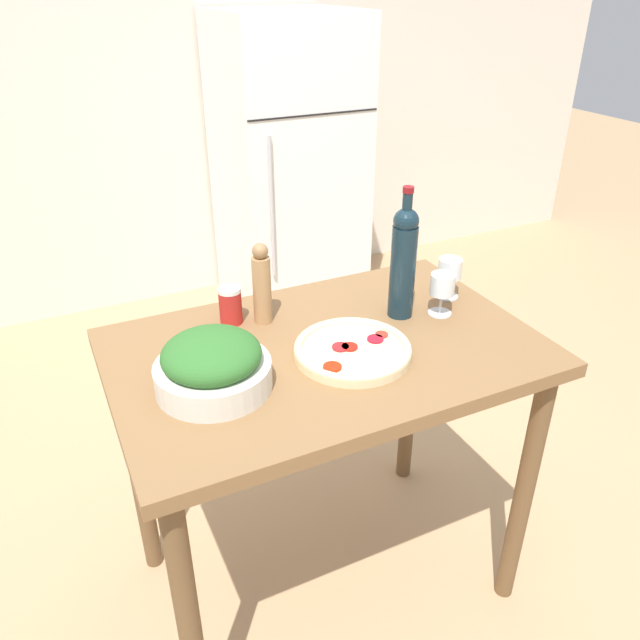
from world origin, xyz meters
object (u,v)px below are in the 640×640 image
at_px(wine_glass_near, 442,287).
at_px(pepper_mill, 262,285).
at_px(wine_bottle, 403,260).
at_px(homemade_pizza, 353,350).
at_px(salad_bowl, 212,365).
at_px(salt_canister, 230,305).
at_px(wine_glass_far, 450,271).
at_px(refrigerator, 288,169).

height_order(wine_glass_near, pepper_mill, pepper_mill).
relative_size(wine_bottle, homemade_pizza, 1.25).
xyz_separation_m(salad_bowl, salt_canister, (0.14, 0.29, -0.01)).
bearing_deg(pepper_mill, salad_bowl, -131.24).
xyz_separation_m(wine_bottle, salad_bowl, (-0.59, -0.12, -0.11)).
xyz_separation_m(wine_glass_near, salad_bowl, (-0.70, -0.07, -0.02)).
relative_size(wine_glass_near, wine_glass_far, 1.00).
distance_m(wine_bottle, homemade_pizza, 0.31).
relative_size(salad_bowl, salt_canister, 2.55).
height_order(refrigerator, wine_glass_far, refrigerator).
height_order(wine_bottle, wine_glass_near, wine_bottle).
bearing_deg(homemade_pizza, pepper_mill, 117.79).
bearing_deg(salt_canister, wine_glass_far, -11.67).
distance_m(wine_bottle, pepper_mill, 0.40).
distance_m(wine_glass_near, salad_bowl, 0.71).
relative_size(refrigerator, wine_glass_far, 12.97).
bearing_deg(wine_glass_far, wine_glass_near, -136.14).
bearing_deg(homemade_pizza, wine_glass_far, 22.05).
bearing_deg(pepper_mill, wine_glass_near, -20.66).
xyz_separation_m(refrigerator, salt_canister, (-0.90, -1.71, 0.15)).
distance_m(wine_bottle, wine_glass_far, 0.21).
relative_size(wine_glass_near, homemade_pizza, 0.41).
bearing_deg(wine_glass_far, salad_bowl, -168.87).
distance_m(refrigerator, pepper_mill, 1.93).
relative_size(refrigerator, homemade_pizza, 5.31).
distance_m(wine_bottle, salad_bowl, 0.61).
xyz_separation_m(salad_bowl, homemade_pizza, (0.37, -0.02, -0.05)).
bearing_deg(wine_glass_near, pepper_mill, 159.34).
relative_size(wine_glass_near, salad_bowl, 0.45).
height_order(refrigerator, homemade_pizza, refrigerator).
height_order(wine_glass_far, salad_bowl, salad_bowl).
relative_size(salad_bowl, homemade_pizza, 0.91).
bearing_deg(salt_canister, salad_bowl, -115.87).
height_order(wine_glass_near, salad_bowl, salad_bowl).
height_order(wine_glass_near, homemade_pizza, wine_glass_near).
bearing_deg(homemade_pizza, salad_bowl, 177.60).
bearing_deg(salt_canister, wine_bottle, -20.22).
bearing_deg(homemade_pizza, wine_glass_near, 14.97).
bearing_deg(salt_canister, refrigerator, 62.23).
distance_m(homemade_pizza, salt_canister, 0.38).
relative_size(refrigerator, wine_glass_near, 12.97).
distance_m(wine_glass_far, homemade_pizza, 0.46).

